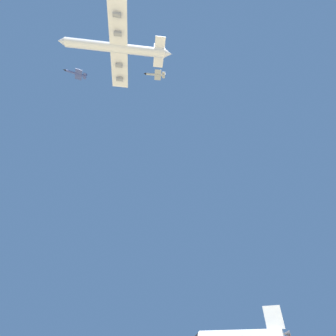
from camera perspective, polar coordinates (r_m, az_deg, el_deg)
carrier_jet at (r=188.53m, az=-11.85°, el=26.19°), size 63.44×58.75×18.23m
chase_jet_lead at (r=183.95m, az=-21.07°, el=20.28°), size 11.06×14.17×4.00m
chase_jet_left_wing at (r=177.88m, az=-3.00°, el=21.37°), size 13.54×12.02×4.00m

